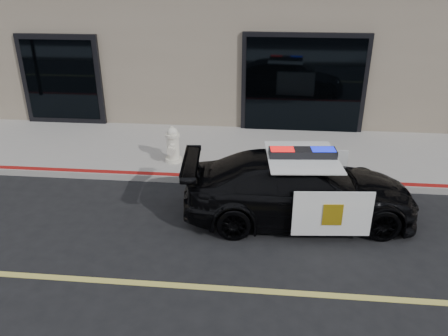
{
  "coord_description": "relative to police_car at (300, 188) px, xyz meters",
  "views": [
    {
      "loc": [
        -2.03,
        -5.21,
        4.41
      ],
      "look_at": [
        -2.76,
        2.2,
        1.0
      ],
      "focal_mm": 35.0,
      "sensor_mm": 36.0,
      "label": 1
    }
  ],
  "objects": [
    {
      "name": "sidewalk_n",
      "position": [
        1.32,
        3.03,
        -0.57
      ],
      "size": [
        60.0,
        3.5,
        0.15
      ],
      "primitive_type": "cube",
      "color": "gray",
      "rests_on": "ground"
    },
    {
      "name": "police_car",
      "position": [
        0.0,
        0.0,
        0.0
      ],
      "size": [
        2.53,
        4.69,
        1.44
      ],
      "color": "black",
      "rests_on": "ground"
    },
    {
      "name": "fire_hydrant",
      "position": [
        -2.87,
        2.1,
        -0.08
      ],
      "size": [
        0.4,
        0.56,
        0.89
      ],
      "color": "silver",
      "rests_on": "sidewalk_n"
    },
    {
      "name": "ground",
      "position": [
        1.32,
        -2.22,
        -0.64
      ],
      "size": [
        120.0,
        120.0,
        0.0
      ],
      "primitive_type": "plane",
      "color": "black",
      "rests_on": "ground"
    }
  ]
}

